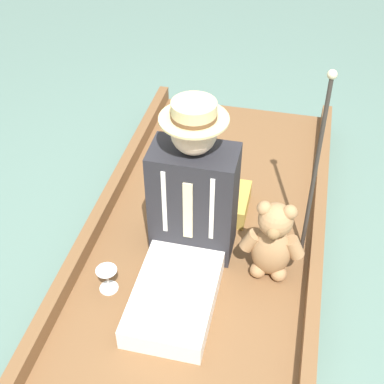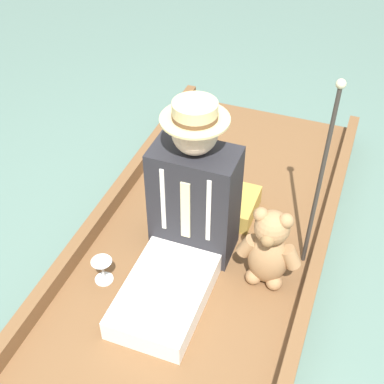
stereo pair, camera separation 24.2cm
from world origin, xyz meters
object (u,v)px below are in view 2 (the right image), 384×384
(wine_glass, at_px, (102,266))
(walking_cane, at_px, (324,163))
(teddy_bear, at_px, (269,250))
(seated_person, at_px, (187,214))

(wine_glass, bearing_deg, walking_cane, -146.42)
(teddy_bear, bearing_deg, walking_cane, -115.86)
(wine_glass, height_order, walking_cane, walking_cane)
(seated_person, height_order, teddy_bear, seated_person)
(teddy_bear, xyz_separation_m, wine_glass, (0.71, 0.27, -0.11))
(seated_person, bearing_deg, teddy_bear, -177.96)
(walking_cane, bearing_deg, teddy_bear, 64.14)
(seated_person, xyz_separation_m, walking_cane, (-0.53, -0.30, 0.22))
(seated_person, xyz_separation_m, wine_glass, (0.32, 0.26, -0.20))
(teddy_bear, height_order, walking_cane, walking_cane)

